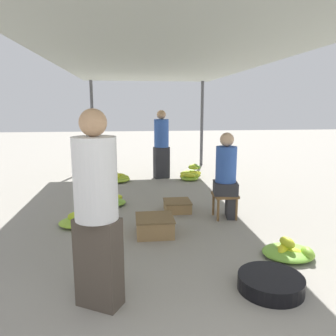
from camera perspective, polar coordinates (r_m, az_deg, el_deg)
The scene contains 17 objects.
canopy_post_back_left at distance 8.95m, azimuth -12.99°, elevation 7.36°, with size 0.08×0.08×2.29m, color #4C4C51.
canopy_post_back_right at distance 9.12m, azimuth 5.91°, elevation 7.63°, with size 0.08×0.08×2.29m, color #4C4C51.
canopy_tarp at distance 5.46m, azimuth -1.33°, elevation 17.86°, with size 3.35×7.38×0.04m, color #9EA399.
vendor_foreground at distance 2.67m, azimuth -12.34°, elevation -6.84°, with size 0.47×0.47×1.62m.
stool at distance 4.92m, azimuth 9.89°, elevation -5.22°, with size 0.34×0.34×0.37m.
vendor_seated at distance 4.84m, azimuth 10.21°, elevation -1.17°, with size 0.39×0.39×1.27m.
basin_black at distance 3.26m, azimuth 17.44°, elevation -18.56°, with size 0.59×0.59×0.14m.
banana_pile_left_0 at distance 4.75m, azimuth -14.94°, elevation -8.88°, with size 0.56×0.55×0.20m.
banana_pile_left_1 at distance 5.56m, azimuth -10.00°, elevation -5.78°, with size 0.52×0.63×0.22m.
banana_pile_left_2 at distance 8.09m, azimuth -11.82°, elevation -0.62°, with size 0.43×0.46×0.20m.
banana_pile_left_3 at distance 7.28m, azimuth -8.89°, elevation -1.78°, with size 0.62×0.57×0.20m.
banana_pile_right_0 at distance 3.94m, azimuth 20.40°, elevation -13.48°, with size 0.57×0.50×0.23m.
banana_pile_right_1 at distance 7.84m, azimuth 4.33°, elevation -0.56°, with size 0.53×0.45×0.28m.
banana_pile_right_2 at distance 7.33m, azimuth 3.79°, elevation -1.58°, with size 0.45×0.41×0.18m.
crate_near at distance 4.29m, azimuth -2.34°, elevation -9.97°, with size 0.49×0.49×0.23m.
crate_mid at distance 5.20m, azimuth 1.63°, elevation -6.61°, with size 0.41×0.41×0.17m.
shopper_walking_mid at distance 7.43m, azimuth -1.15°, elevation 4.33°, with size 0.40×0.40×1.55m.
Camera 1 is at (-0.52, -1.60, 1.64)m, focal length 35.00 mm.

